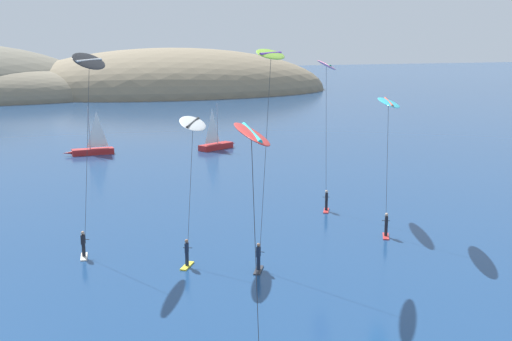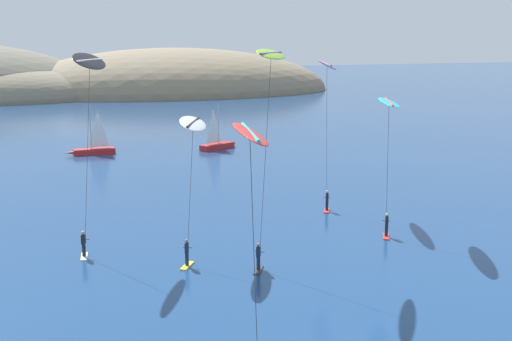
{
  "view_description": "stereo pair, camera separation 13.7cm",
  "coord_description": "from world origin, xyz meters",
  "px_view_note": "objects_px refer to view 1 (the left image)",
  "views": [
    {
      "loc": [
        -18.28,
        -10.03,
        13.35
      ],
      "look_at": [
        -4.49,
        24.36,
        5.78
      ],
      "focal_mm": 45.0,
      "sensor_mm": 36.0,
      "label": 1
    },
    {
      "loc": [
        -18.16,
        -10.08,
        13.35
      ],
      "look_at": [
        -4.49,
        24.36,
        5.78
      ],
      "focal_mm": 45.0,
      "sensor_mm": 36.0,
      "label": 2
    }
  ],
  "objects_px": {
    "kitesurfer_black": "(89,74)",
    "kitesurfer_lime": "(270,71)",
    "kitesurfer_white": "(192,133)",
    "kitesurfer_cyan": "(388,111)",
    "sailboat_far": "(90,149)",
    "kitesurfer_pink": "(326,74)",
    "kitesurfer_red": "(252,159)",
    "sailboat_near": "(218,144)"
  },
  "relations": [
    {
      "from": "kitesurfer_cyan",
      "to": "kitesurfer_white",
      "type": "bearing_deg",
      "value": 177.99
    },
    {
      "from": "kitesurfer_cyan",
      "to": "kitesurfer_pink",
      "type": "height_order",
      "value": "kitesurfer_pink"
    },
    {
      "from": "sailboat_near",
      "to": "kitesurfer_red",
      "type": "relative_size",
      "value": 0.55
    },
    {
      "from": "kitesurfer_red",
      "to": "kitesurfer_white",
      "type": "distance_m",
      "value": 17.38
    },
    {
      "from": "sailboat_near",
      "to": "kitesurfer_pink",
      "type": "distance_m",
      "value": 30.97
    },
    {
      "from": "kitesurfer_white",
      "to": "kitesurfer_lime",
      "type": "bearing_deg",
      "value": -35.05
    },
    {
      "from": "sailboat_far",
      "to": "kitesurfer_white",
      "type": "distance_m",
      "value": 39.18
    },
    {
      "from": "sailboat_near",
      "to": "kitesurfer_lime",
      "type": "xyz_separation_m",
      "value": [
        -9.82,
        -39.58,
        10.89
      ]
    },
    {
      "from": "sailboat_near",
      "to": "kitesurfer_white",
      "type": "distance_m",
      "value": 39.89
    },
    {
      "from": "kitesurfer_red",
      "to": "kitesurfer_white",
      "type": "relative_size",
      "value": 1.2
    },
    {
      "from": "kitesurfer_lime",
      "to": "sailboat_near",
      "type": "bearing_deg",
      "value": 76.07
    },
    {
      "from": "kitesurfer_black",
      "to": "kitesurfer_cyan",
      "type": "xyz_separation_m",
      "value": [
        19.61,
        -4.21,
        -2.69
      ]
    },
    {
      "from": "kitesurfer_black",
      "to": "sailboat_far",
      "type": "bearing_deg",
      "value": 83.14
    },
    {
      "from": "sailboat_far",
      "to": "kitesurfer_red",
      "type": "bearing_deg",
      "value": -91.31
    },
    {
      "from": "sailboat_near",
      "to": "kitesurfer_cyan",
      "type": "bearing_deg",
      "value": -89.83
    },
    {
      "from": "kitesurfer_red",
      "to": "kitesurfer_lime",
      "type": "relative_size",
      "value": 0.8
    },
    {
      "from": "kitesurfer_black",
      "to": "kitesurfer_white",
      "type": "height_order",
      "value": "kitesurfer_black"
    },
    {
      "from": "sailboat_far",
      "to": "kitesurfer_pink",
      "type": "distance_m",
      "value": 35.82
    },
    {
      "from": "kitesurfer_lime",
      "to": "kitesurfer_pink",
      "type": "relative_size",
      "value": 1.09
    },
    {
      "from": "kitesurfer_red",
      "to": "kitesurfer_black",
      "type": "bearing_deg",
      "value": 97.96
    },
    {
      "from": "kitesurfer_lime",
      "to": "kitesurfer_cyan",
      "type": "distance_m",
      "value": 10.63
    },
    {
      "from": "sailboat_far",
      "to": "kitesurfer_cyan",
      "type": "distance_m",
      "value": 42.68
    },
    {
      "from": "kitesurfer_black",
      "to": "kitesurfer_cyan",
      "type": "distance_m",
      "value": 20.23
    },
    {
      "from": "kitesurfer_black",
      "to": "kitesurfer_red",
      "type": "distance_m",
      "value": 21.12
    },
    {
      "from": "sailboat_near",
      "to": "kitesurfer_pink",
      "type": "bearing_deg",
      "value": -91.1
    },
    {
      "from": "sailboat_far",
      "to": "kitesurfer_black",
      "type": "relative_size",
      "value": 0.47
    },
    {
      "from": "sailboat_near",
      "to": "kitesurfer_white",
      "type": "xyz_separation_m",
      "value": [
        -13.85,
        -36.75,
        7.0
      ]
    },
    {
      "from": "kitesurfer_black",
      "to": "kitesurfer_lime",
      "type": "xyz_separation_m",
      "value": [
        9.68,
        -6.55,
        0.32
      ]
    },
    {
      "from": "sailboat_far",
      "to": "kitesurfer_black",
      "type": "height_order",
      "value": "kitesurfer_black"
    },
    {
      "from": "sailboat_far",
      "to": "kitesurfer_black",
      "type": "distance_m",
      "value": 36.61
    },
    {
      "from": "sailboat_near",
      "to": "kitesurfer_red",
      "type": "height_order",
      "value": "kitesurfer_red"
    },
    {
      "from": "kitesurfer_white",
      "to": "kitesurfer_lime",
      "type": "height_order",
      "value": "kitesurfer_lime"
    },
    {
      "from": "kitesurfer_red",
      "to": "kitesurfer_pink",
      "type": "distance_m",
      "value": 29.36
    },
    {
      "from": "kitesurfer_black",
      "to": "kitesurfer_pink",
      "type": "height_order",
      "value": "kitesurfer_black"
    },
    {
      "from": "sailboat_near",
      "to": "sailboat_far",
      "type": "xyz_separation_m",
      "value": [
        -15.3,
        1.78,
        0.0
      ]
    },
    {
      "from": "sailboat_near",
      "to": "kitesurfer_red",
      "type": "distance_m",
      "value": 56.97
    },
    {
      "from": "sailboat_near",
      "to": "kitesurfer_lime",
      "type": "distance_m",
      "value": 42.2
    },
    {
      "from": "kitesurfer_black",
      "to": "kitesurfer_lime",
      "type": "height_order",
      "value": "kitesurfer_lime"
    },
    {
      "from": "sailboat_far",
      "to": "kitesurfer_cyan",
      "type": "height_order",
      "value": "kitesurfer_cyan"
    },
    {
      "from": "kitesurfer_white",
      "to": "kitesurfer_cyan",
      "type": "height_order",
      "value": "kitesurfer_cyan"
    },
    {
      "from": "kitesurfer_cyan",
      "to": "kitesurfer_lime",
      "type": "bearing_deg",
      "value": -166.74
    },
    {
      "from": "kitesurfer_white",
      "to": "kitesurfer_pink",
      "type": "height_order",
      "value": "kitesurfer_pink"
    }
  ]
}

